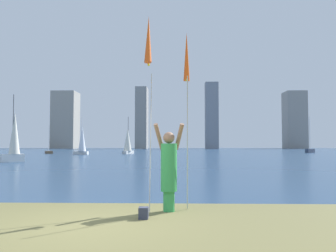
{
  "coord_description": "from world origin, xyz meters",
  "views": [
    {
      "loc": [
        1.75,
        -6.67,
        1.56
      ],
      "look_at": [
        1.31,
        8.74,
        2.34
      ],
      "focal_mm": 37.23,
      "sensor_mm": 36.0,
      "label": 1
    }
  ],
  "objects_px": {
    "kite_flag_left": "(149,46)",
    "sailboat_6": "(310,150)",
    "kite_flag_right": "(187,61)",
    "bag": "(144,213)",
    "sailboat_2": "(82,140)",
    "sailboat_1": "(14,138)",
    "person": "(169,168)",
    "sailboat_3": "(128,141)",
    "sailboat_5": "(49,152)"
  },
  "relations": [
    {
      "from": "person",
      "to": "sailboat_2",
      "type": "relative_size",
      "value": 0.39
    },
    {
      "from": "person",
      "to": "kite_flag_left",
      "type": "height_order",
      "value": "kite_flag_left"
    },
    {
      "from": "sailboat_1",
      "to": "sailboat_2",
      "type": "xyz_separation_m",
      "value": [
        0.15,
        20.51,
        0.04
      ]
    },
    {
      "from": "bag",
      "to": "sailboat_6",
      "type": "height_order",
      "value": "sailboat_6"
    },
    {
      "from": "person",
      "to": "sailboat_3",
      "type": "height_order",
      "value": "sailboat_3"
    },
    {
      "from": "bag",
      "to": "sailboat_6",
      "type": "relative_size",
      "value": 0.04
    },
    {
      "from": "kite_flag_left",
      "to": "sailboat_3",
      "type": "distance_m",
      "value": 46.42
    },
    {
      "from": "kite_flag_right",
      "to": "sailboat_3",
      "type": "xyz_separation_m",
      "value": [
        -7.97,
        44.72,
        -1.71
      ]
    },
    {
      "from": "sailboat_1",
      "to": "sailboat_6",
      "type": "xyz_separation_m",
      "value": [
        36.87,
        31.68,
        -1.6
      ]
    },
    {
      "from": "sailboat_2",
      "to": "sailboat_5",
      "type": "height_order",
      "value": "sailboat_2"
    },
    {
      "from": "person",
      "to": "kite_flag_left",
      "type": "distance_m",
      "value": 2.8
    },
    {
      "from": "kite_flag_right",
      "to": "sailboat_3",
      "type": "distance_m",
      "value": 45.45
    },
    {
      "from": "sailboat_1",
      "to": "sailboat_2",
      "type": "distance_m",
      "value": 20.51
    },
    {
      "from": "person",
      "to": "sailboat_3",
      "type": "xyz_separation_m",
      "value": [
        -7.54,
        45.26,
        0.91
      ]
    },
    {
      "from": "kite_flag_right",
      "to": "sailboat_2",
      "type": "xyz_separation_m",
      "value": [
        -14.07,
        41.21,
        -1.54
      ]
    },
    {
      "from": "sailboat_1",
      "to": "sailboat_3",
      "type": "xyz_separation_m",
      "value": [
        6.25,
        24.02,
        -0.13
      ]
    },
    {
      "from": "sailboat_2",
      "to": "sailboat_1",
      "type": "bearing_deg",
      "value": -90.42
    },
    {
      "from": "sailboat_5",
      "to": "kite_flag_left",
      "type": "bearing_deg",
      "value": -67.17
    },
    {
      "from": "bag",
      "to": "kite_flag_left",
      "type": "bearing_deg",
      "value": 72.36
    },
    {
      "from": "person",
      "to": "sailboat_1",
      "type": "distance_m",
      "value": 25.35
    },
    {
      "from": "sailboat_5",
      "to": "sailboat_6",
      "type": "bearing_deg",
      "value": 8.48
    },
    {
      "from": "sailboat_2",
      "to": "sailboat_3",
      "type": "relative_size",
      "value": 0.92
    },
    {
      "from": "kite_flag_right",
      "to": "sailboat_5",
      "type": "relative_size",
      "value": 1.0
    },
    {
      "from": "kite_flag_right",
      "to": "sailboat_2",
      "type": "distance_m",
      "value": 43.57
    },
    {
      "from": "sailboat_5",
      "to": "sailboat_6",
      "type": "xyz_separation_m",
      "value": [
        43.31,
        6.46,
        0.19
      ]
    },
    {
      "from": "kite_flag_left",
      "to": "kite_flag_right",
      "type": "distance_m",
      "value": 1.42
    },
    {
      "from": "sailboat_6",
      "to": "sailboat_5",
      "type": "bearing_deg",
      "value": -171.52
    },
    {
      "from": "person",
      "to": "sailboat_1",
      "type": "relative_size",
      "value": 0.35
    },
    {
      "from": "bag",
      "to": "sailboat_3",
      "type": "xyz_separation_m",
      "value": [
        -7.04,
        46.07,
        1.79
      ]
    },
    {
      "from": "person",
      "to": "bag",
      "type": "height_order",
      "value": "person"
    },
    {
      "from": "bag",
      "to": "sailboat_6",
      "type": "bearing_deg",
      "value": 66.31
    },
    {
      "from": "bag",
      "to": "sailboat_3",
      "type": "bearing_deg",
      "value": 98.68
    },
    {
      "from": "kite_flag_left",
      "to": "sailboat_6",
      "type": "relative_size",
      "value": 0.71
    },
    {
      "from": "sailboat_6",
      "to": "bag",
      "type": "bearing_deg",
      "value": -113.69
    },
    {
      "from": "sailboat_2",
      "to": "sailboat_3",
      "type": "xyz_separation_m",
      "value": [
        6.1,
        3.51,
        -0.16
      ]
    },
    {
      "from": "sailboat_3",
      "to": "sailboat_6",
      "type": "bearing_deg",
      "value": 14.05
    },
    {
      "from": "sailboat_1",
      "to": "bag",
      "type": "bearing_deg",
      "value": -58.93
    },
    {
      "from": "sailboat_2",
      "to": "sailboat_5",
      "type": "bearing_deg",
      "value": 144.41
    },
    {
      "from": "kite_flag_right",
      "to": "bag",
      "type": "distance_m",
      "value": 3.87
    },
    {
      "from": "kite_flag_left",
      "to": "sailboat_6",
      "type": "height_order",
      "value": "sailboat_6"
    },
    {
      "from": "kite_flag_right",
      "to": "bag",
      "type": "xyz_separation_m",
      "value": [
        -0.94,
        -1.36,
        -3.5
      ]
    },
    {
      "from": "person",
      "to": "sailboat_5",
      "type": "xyz_separation_m",
      "value": [
        -20.23,
        46.47,
        -0.75
      ]
    },
    {
      "from": "kite_flag_left",
      "to": "sailboat_3",
      "type": "bearing_deg",
      "value": 98.82
    },
    {
      "from": "sailboat_5",
      "to": "bag",
      "type": "bearing_deg",
      "value": -67.35
    },
    {
      "from": "person",
      "to": "sailboat_6",
      "type": "bearing_deg",
      "value": 85.93
    },
    {
      "from": "sailboat_3",
      "to": "bag",
      "type": "bearing_deg",
      "value": -81.32
    },
    {
      "from": "person",
      "to": "kite_flag_left",
      "type": "relative_size",
      "value": 0.47
    },
    {
      "from": "person",
      "to": "sailboat_5",
      "type": "height_order",
      "value": "sailboat_5"
    },
    {
      "from": "bag",
      "to": "sailboat_2",
      "type": "xyz_separation_m",
      "value": [
        -13.14,
        42.56,
        1.96
      ]
    },
    {
      "from": "sailboat_2",
      "to": "sailboat_6",
      "type": "distance_m",
      "value": 38.42
    }
  ]
}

